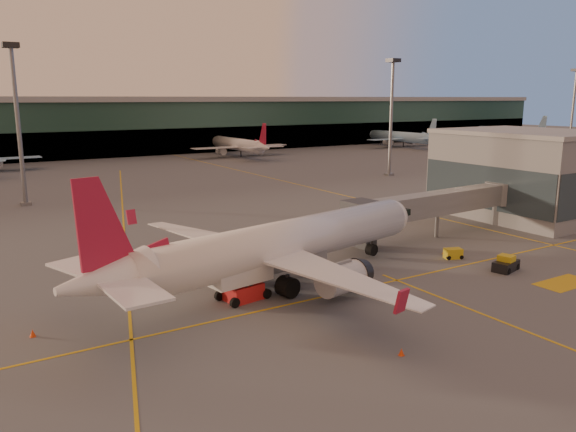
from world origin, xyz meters
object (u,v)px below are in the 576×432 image
catering_truck (241,273)px  gpu_cart (453,254)px  main_airplane (275,247)px  pushback_tug (506,264)px

catering_truck → gpu_cart: catering_truck is taller
main_airplane → pushback_tug: bearing=-31.0°
catering_truck → pushback_tug: (26.78, -6.59, -1.79)m
catering_truck → pushback_tug: size_ratio=1.71×
main_airplane → pushback_tug: 24.09m
pushback_tug → catering_truck: bearing=151.9°
pushback_tug → gpu_cart: bearing=87.0°
main_airplane → pushback_tug: main_airplane is taller
main_airplane → catering_truck: (-4.27, -1.38, -1.43)m
main_airplane → catering_truck: bearing=-173.6°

